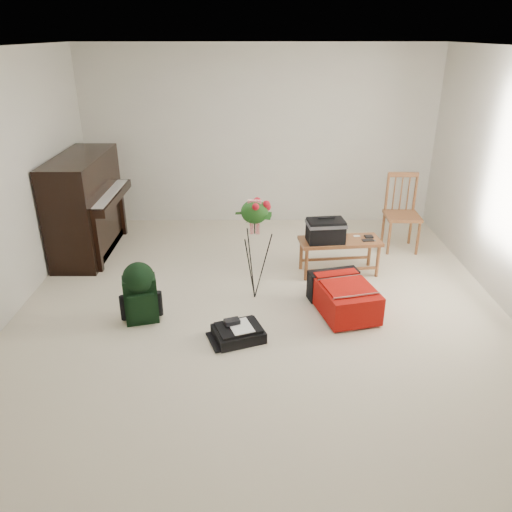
{
  "coord_description": "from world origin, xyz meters",
  "views": [
    {
      "loc": [
        -0.06,
        -4.39,
        2.63
      ],
      "look_at": [
        -0.05,
        0.35,
        0.48
      ],
      "focal_mm": 35.0,
      "sensor_mm": 36.0,
      "label": 1
    }
  ],
  "objects_px": {
    "bench": "(330,233)",
    "flower_stand": "(255,250)",
    "black_duffel": "(238,332)",
    "green_backpack": "(140,290)",
    "piano": "(87,207)",
    "red_suitcase": "(343,294)",
    "dining_chair": "(402,213)"
  },
  "relations": [
    {
      "from": "green_backpack",
      "to": "flower_stand",
      "type": "height_order",
      "value": "flower_stand"
    },
    {
      "from": "piano",
      "to": "black_duffel",
      "type": "relative_size",
      "value": 2.8
    },
    {
      "from": "bench",
      "to": "black_duffel",
      "type": "height_order",
      "value": "bench"
    },
    {
      "from": "black_duffel",
      "to": "bench",
      "type": "bearing_deg",
      "value": 33.39
    },
    {
      "from": "bench",
      "to": "green_backpack",
      "type": "relative_size",
      "value": 1.55
    },
    {
      "from": "red_suitcase",
      "to": "black_duffel",
      "type": "xyz_separation_m",
      "value": [
        -1.06,
        -0.54,
        -0.11
      ]
    },
    {
      "from": "bench",
      "to": "flower_stand",
      "type": "xyz_separation_m",
      "value": [
        -0.86,
        -0.58,
        0.04
      ]
    },
    {
      "from": "bench",
      "to": "black_duffel",
      "type": "xyz_separation_m",
      "value": [
        -1.02,
        -1.38,
        -0.44
      ]
    },
    {
      "from": "black_duffel",
      "to": "flower_stand",
      "type": "distance_m",
      "value": 0.94
    },
    {
      "from": "green_backpack",
      "to": "bench",
      "type": "bearing_deg",
      "value": 13.33
    },
    {
      "from": "red_suitcase",
      "to": "green_backpack",
      "type": "height_order",
      "value": "green_backpack"
    },
    {
      "from": "piano",
      "to": "black_duffel",
      "type": "height_order",
      "value": "piano"
    },
    {
      "from": "red_suitcase",
      "to": "green_backpack",
      "type": "relative_size",
      "value": 1.39
    },
    {
      "from": "piano",
      "to": "dining_chair",
      "type": "xyz_separation_m",
      "value": [
        4.02,
        0.09,
        -0.12
      ]
    },
    {
      "from": "red_suitcase",
      "to": "dining_chair",
      "type": "bearing_deg",
      "value": 44.1
    },
    {
      "from": "flower_stand",
      "to": "bench",
      "type": "bearing_deg",
      "value": 37.66
    },
    {
      "from": "piano",
      "to": "green_backpack",
      "type": "xyz_separation_m",
      "value": [
        1.01,
        -1.73,
        -0.25
      ]
    },
    {
      "from": "bench",
      "to": "black_duffel",
      "type": "relative_size",
      "value": 1.82
    },
    {
      "from": "green_backpack",
      "to": "piano",
      "type": "bearing_deg",
      "value": 105.35
    },
    {
      "from": "dining_chair",
      "to": "green_backpack",
      "type": "xyz_separation_m",
      "value": [
        -3.01,
        -1.83,
        -0.13
      ]
    },
    {
      "from": "black_duffel",
      "to": "flower_stand",
      "type": "bearing_deg",
      "value": 58.9
    },
    {
      "from": "piano",
      "to": "green_backpack",
      "type": "bearing_deg",
      "value": -59.78
    },
    {
      "from": "piano",
      "to": "green_backpack",
      "type": "relative_size",
      "value": 2.39
    },
    {
      "from": "piano",
      "to": "flower_stand",
      "type": "height_order",
      "value": "piano"
    },
    {
      "from": "piano",
      "to": "dining_chair",
      "type": "height_order",
      "value": "piano"
    },
    {
      "from": "piano",
      "to": "black_duffel",
      "type": "distance_m",
      "value": 2.89
    },
    {
      "from": "bench",
      "to": "flower_stand",
      "type": "distance_m",
      "value": 1.04
    },
    {
      "from": "piano",
      "to": "green_backpack",
      "type": "distance_m",
      "value": 2.02
    },
    {
      "from": "flower_stand",
      "to": "dining_chair",
      "type": "bearing_deg",
      "value": 39.03
    },
    {
      "from": "red_suitcase",
      "to": "piano",
      "type": "bearing_deg",
      "value": 139.42
    },
    {
      "from": "black_duffel",
      "to": "green_backpack",
      "type": "distance_m",
      "value": 1.05
    },
    {
      "from": "black_duffel",
      "to": "green_backpack",
      "type": "bearing_deg",
      "value": 141.44
    }
  ]
}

